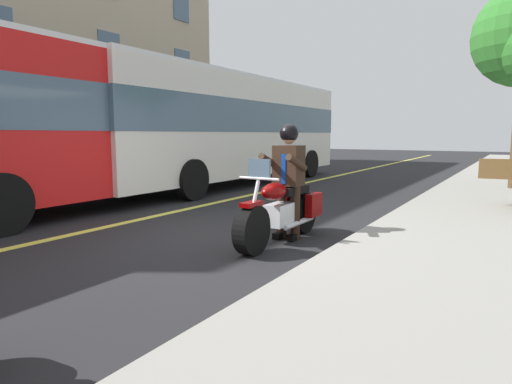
{
  "coord_description": "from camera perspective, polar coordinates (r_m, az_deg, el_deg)",
  "views": [
    {
      "loc": [
        5.5,
        4.03,
        1.58
      ],
      "look_at": [
        0.13,
        0.74,
        0.75
      ],
      "focal_mm": 30.61,
      "sensor_mm": 36.0,
      "label": 1
    }
  ],
  "objects": [
    {
      "name": "ground_plane",
      "position": [
        7.0,
        -4.69,
        -5.57
      ],
      "size": [
        80.0,
        80.0,
        0.0
      ],
      "primitive_type": "plane",
      "color": "black"
    },
    {
      "name": "bus_near",
      "position": [
        13.85,
        -3.78,
        8.73
      ],
      "size": [
        11.05,
        2.7,
        3.3
      ],
      "color": "white",
      "rests_on": "ground_plane"
    },
    {
      "name": "lane_center_stripe",
      "position": [
        8.31,
        -15.93,
        -3.7
      ],
      "size": [
        60.0,
        0.16,
        0.01
      ],
      "primitive_type": "cube",
      "color": "#E5DB4C",
      "rests_on": "ground_plane"
    },
    {
      "name": "rider_main",
      "position": [
        6.55,
        4.23,
        2.73
      ],
      "size": [
        0.62,
        0.54,
        1.74
      ],
      "color": "black",
      "rests_on": "ground_plane"
    },
    {
      "name": "motorcycle_main",
      "position": [
        6.46,
        3.43,
        -2.56
      ],
      "size": [
        2.21,
        0.6,
        1.26
      ],
      "color": "black",
      "rests_on": "ground_plane"
    }
  ]
}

